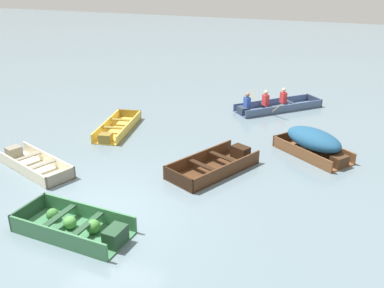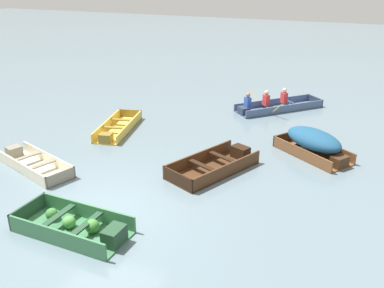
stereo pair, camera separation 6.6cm
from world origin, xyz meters
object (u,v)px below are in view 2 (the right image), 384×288
at_px(skiff_dark_varnish_far_moored, 216,165).
at_px(dinghy_green_foreground, 77,226).
at_px(skiff_yellow_mid_moored, 117,128).
at_px(skiff_cream_outer_moored, 33,164).
at_px(rowboat_slate_blue_with_crew, 274,106).
at_px(skiff_wooden_brown_near_moored, 314,142).

bearing_deg(skiff_dark_varnish_far_moored, dinghy_green_foreground, -114.60).
height_order(skiff_yellow_mid_moored, skiff_cream_outer_moored, skiff_cream_outer_moored).
distance_m(skiff_dark_varnish_far_moored, rowboat_slate_blue_with_crew, 6.13).
height_order(skiff_dark_varnish_far_moored, skiff_cream_outer_moored, skiff_dark_varnish_far_moored).
bearing_deg(skiff_yellow_mid_moored, dinghy_green_foreground, -67.87).
relative_size(dinghy_green_foreground, skiff_yellow_mid_moored, 0.93).
xyz_separation_m(dinghy_green_foreground, skiff_yellow_mid_moored, (-2.37, 5.84, -0.04)).
bearing_deg(skiff_cream_outer_moored, skiff_dark_varnish_far_moored, 20.02).
relative_size(skiff_yellow_mid_moored, skiff_cream_outer_moored, 0.99).
bearing_deg(skiff_dark_varnish_far_moored, rowboat_slate_blue_with_crew, 85.33).
relative_size(dinghy_green_foreground, skiff_wooden_brown_near_moored, 1.03).
xyz_separation_m(skiff_wooden_brown_near_moored, skiff_dark_varnish_far_moored, (-2.53, -2.02, -0.32)).
distance_m(dinghy_green_foreground, skiff_yellow_mid_moored, 6.30).
relative_size(skiff_wooden_brown_near_moored, skiff_dark_varnish_far_moored, 0.86).
bearing_deg(dinghy_green_foreground, skiff_dark_varnish_far_moored, 65.40).
height_order(dinghy_green_foreground, skiff_dark_varnish_far_moored, dinghy_green_foreground).
xyz_separation_m(dinghy_green_foreground, skiff_dark_varnish_far_moored, (1.92, 4.20, -0.01)).
bearing_deg(skiff_dark_varnish_far_moored, skiff_wooden_brown_near_moored, 38.61).
height_order(skiff_dark_varnish_far_moored, rowboat_slate_blue_with_crew, rowboat_slate_blue_with_crew).
bearing_deg(skiff_cream_outer_moored, rowboat_slate_blue_with_crew, 54.86).
bearing_deg(skiff_yellow_mid_moored, rowboat_slate_blue_with_crew, 43.00).
height_order(dinghy_green_foreground, skiff_cream_outer_moored, dinghy_green_foreground).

